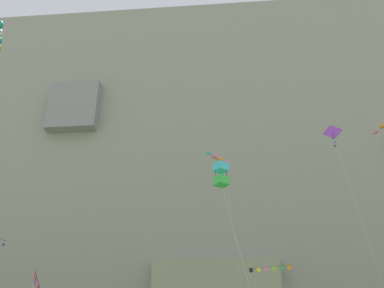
% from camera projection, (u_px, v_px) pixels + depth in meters
% --- Properties ---
extents(cliff_face, '(180.00, 30.06, 64.06)m').
position_uv_depth(cliff_face, '(216.00, 193.00, 76.93)').
color(cliff_face, gray).
rests_on(cliff_face, ground).
extents(kite_box_mid_left, '(3.03, 2.33, 13.68)m').
position_uv_depth(kite_box_mid_left, '(221.00, 175.00, 25.55)').
color(kite_box_mid_left, '#38B2D1').
rests_on(kite_box_mid_left, ground).
extents(kite_delta_upper_right, '(3.20, 6.19, 15.82)m').
position_uv_depth(kite_delta_upper_right, '(1.00, 252.00, 46.81)').
color(kite_delta_upper_right, '#CC3399').
rests_on(kite_delta_upper_right, ground).
extents(kite_banner_near_cliff, '(3.45, 7.99, 8.58)m').
position_uv_depth(kite_banner_near_cliff, '(36.00, 286.00, 29.79)').
color(kite_banner_near_cliff, black).
rests_on(kite_banner_near_cliff, ground).
extents(kite_banner_low_right, '(4.33, 5.11, 12.17)m').
position_uv_depth(kite_banner_low_right, '(271.00, 276.00, 41.07)').
color(kite_banner_low_right, black).
rests_on(kite_banner_low_right, ground).
extents(kite_windsock_high_center, '(4.71, 4.34, 27.32)m').
position_uv_depth(kite_windsock_high_center, '(221.00, 160.00, 54.47)').
color(kite_windsock_high_center, pink).
rests_on(kite_windsock_high_center, ground).
extents(kite_diamond_upper_left, '(3.19, 4.88, 30.22)m').
position_uv_depth(kite_diamond_upper_left, '(334.00, 136.00, 52.17)').
color(kite_diamond_upper_left, purple).
rests_on(kite_diamond_upper_left, ground).
extents(kite_windsock_high_right, '(2.48, 4.89, 33.46)m').
position_uv_depth(kite_windsock_high_right, '(0.00, 33.00, 43.44)').
color(kite_windsock_high_right, teal).
rests_on(kite_windsock_high_right, ground).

